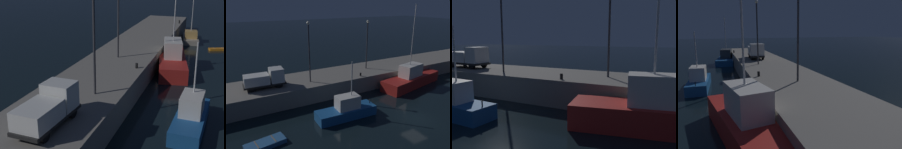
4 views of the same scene
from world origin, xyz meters
TOP-DOWN VIEW (x-y plane):
  - ground_plane at (0.00, 0.00)m, footprint 320.00×320.00m
  - pier_quay at (0.00, 14.16)m, footprint 72.95×7.74m
  - fishing_trawler_red at (-7.34, 4.68)m, footprint 7.81×2.70m
  - fishing_boat_orange at (8.23, 8.76)m, footprint 12.98×5.59m
  - dinghy_red_small at (-17.62, 3.61)m, footprint 4.18×2.17m
  - lamp_post_west at (-8.83, 12.66)m, footprint 0.44×0.44m
  - lamp_post_east at (2.67, 14.35)m, footprint 0.44×0.44m
  - utility_truck at (-15.13, 13.49)m, footprint 5.73×2.45m
  - bollard_west at (-0.74, 11.16)m, footprint 0.28×0.28m

SIDE VIEW (x-z plane):
  - ground_plane at x=0.00m, z-range 0.00..0.00m
  - dinghy_red_small at x=-17.62m, z-range -0.02..0.51m
  - fishing_trawler_red at x=-7.34m, z-range -2.56..4.61m
  - pier_quay at x=0.00m, z-range 0.00..2.52m
  - fishing_boat_orange at x=8.23m, z-range -5.49..8.09m
  - bollard_west at x=-0.74m, z-range 2.52..3.06m
  - utility_truck at x=-15.13m, z-range 2.52..5.12m
  - lamp_post_east at x=2.67m, z-range 3.20..11.65m
  - lamp_post_west at x=-8.83m, z-range 3.21..12.07m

